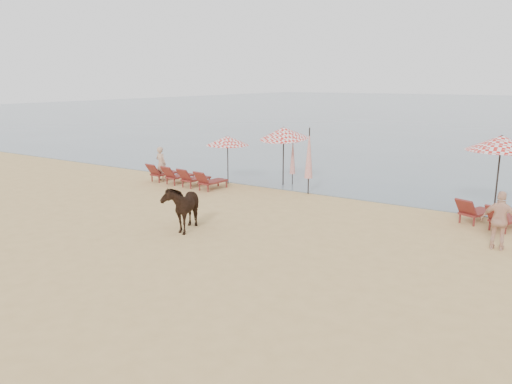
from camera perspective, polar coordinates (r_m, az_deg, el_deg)
ground at (r=11.41m, az=-13.96°, el=-10.10°), size 120.00×120.00×0.00m
lounger_cluster_left at (r=21.15m, az=-8.18°, el=1.80°), size 3.63×1.84×0.55m
lounger_cluster_right at (r=16.63m, az=25.07°, el=-2.30°), size 1.98×1.95×0.55m
umbrella_open_left_a at (r=21.01m, az=-3.27°, el=5.89°), size 1.81×1.81×2.06m
umbrella_open_left_b at (r=20.65m, az=3.17°, el=6.75°), size 2.00×2.04×2.55m
umbrella_open_right at (r=17.78m, az=26.23°, el=5.03°), size 2.16×2.16×2.63m
umbrella_closed_left at (r=20.90m, az=4.22°, el=4.08°), size 0.24×0.24×1.98m
umbrella_closed_right at (r=19.25m, az=6.08°, el=4.40°), size 0.31×0.31×2.58m
cow at (r=14.86m, az=-8.40°, el=-1.62°), size 1.33×1.83×1.40m
beachgoer_left at (r=22.26m, az=-10.80°, el=3.20°), size 0.58×0.41×1.50m
beachgoer_right_b at (r=14.41m, az=26.12°, el=-2.96°), size 0.92×0.41×1.56m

